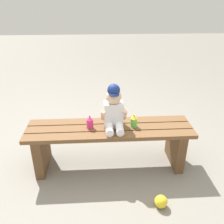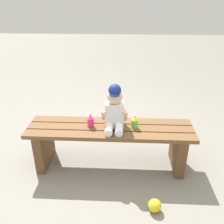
% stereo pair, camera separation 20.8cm
% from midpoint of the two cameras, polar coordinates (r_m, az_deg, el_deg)
% --- Properties ---
extents(ground_plane, '(16.00, 16.00, 0.00)m').
position_cam_midpoint_polar(ground_plane, '(2.45, -3.03, -12.15)').
color(ground_plane, gray).
extents(park_bench, '(1.52, 0.38, 0.42)m').
position_cam_midpoint_polar(park_bench, '(2.28, -3.20, -6.55)').
color(park_bench, brown).
rests_on(park_bench, ground_plane).
extents(child_figure, '(0.23, 0.27, 0.40)m').
position_cam_midpoint_polar(child_figure, '(2.14, -2.36, 0.63)').
color(child_figure, white).
rests_on(child_figure, park_bench).
extents(sippy_cup_left, '(0.06, 0.06, 0.12)m').
position_cam_midpoint_polar(sippy_cup_left, '(2.19, -7.95, -2.48)').
color(sippy_cup_left, '#E5337F').
rests_on(sippy_cup_left, park_bench).
extents(sippy_cup_right, '(0.06, 0.06, 0.12)m').
position_cam_midpoint_polar(sippy_cup_right, '(2.19, 2.49, -2.19)').
color(sippy_cup_right, '#66CC4C').
rests_on(sippy_cup_right, park_bench).
extents(toy_ball, '(0.10, 0.10, 0.10)m').
position_cam_midpoint_polar(toy_ball, '(2.04, 8.43, -20.23)').
color(toy_ball, yellow).
rests_on(toy_ball, ground_plane).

